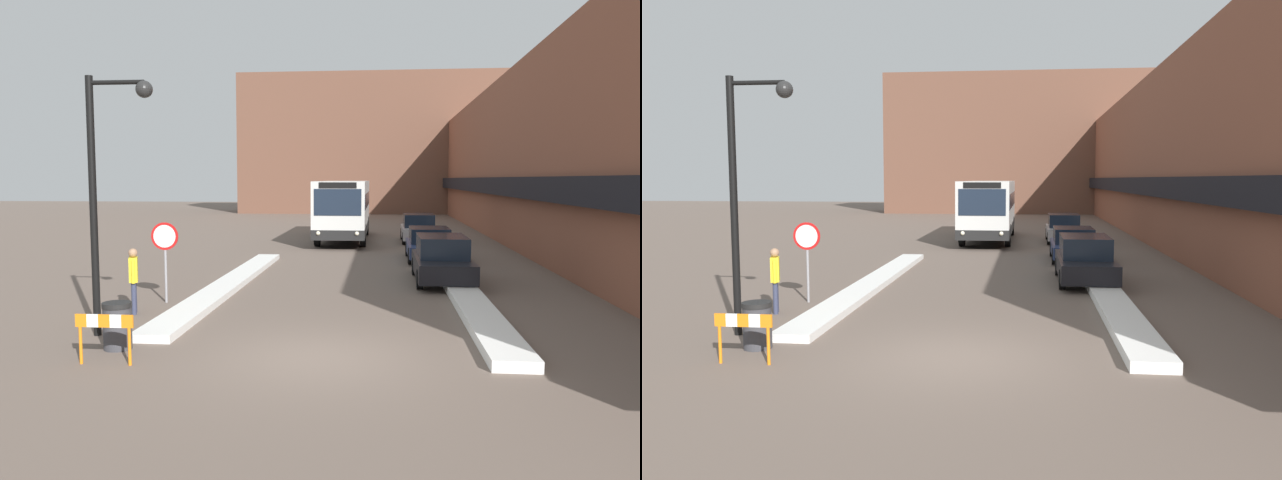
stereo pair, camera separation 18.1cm
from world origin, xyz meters
The scene contains 14 objects.
ground_plane centered at (0.00, 0.00, 0.00)m, with size 160.00×160.00×0.00m, color #66564C.
building_row_right centered at (9.97, 24.00, 4.44)m, with size 5.50×60.00×8.90m.
building_backdrop_far centered at (0.00, 53.02, 6.85)m, with size 26.00×8.00×13.71m.
snow_bank_left centered at (-3.60, 7.68, 0.09)m, with size 0.90×13.98×0.19m.
snow_bank_right centered at (3.60, 6.02, 0.11)m, with size 0.90×13.30×0.23m.
city_bus centered at (-0.88, 23.04, 1.80)m, with size 2.60×10.56×3.29m.
parked_car_front centered at (3.20, 9.24, 0.76)m, with size 1.81×4.66×1.53m.
parked_car_middle centered at (3.20, 14.78, 0.70)m, with size 1.86×4.23×1.38m.
parked_car_back centered at (3.20, 22.47, 0.76)m, with size 1.84×4.55×1.52m.
stop_sign centered at (-4.72, 4.93, 1.61)m, with size 0.76×0.08×2.23m.
street_lamp centered at (-4.67, 1.27, 3.51)m, with size 1.46×0.36×5.58m.
pedestrian centered at (-5.05, 3.50, 1.00)m, with size 0.34×0.52×1.67m.
trash_bin centered at (-4.07, 0.25, 0.48)m, with size 0.59×0.59×0.95m.
construction_barricade centered at (-3.85, -0.80, 0.67)m, with size 1.10×0.06×0.94m.
Camera 2 is at (1.37, -11.55, 3.41)m, focal length 35.00 mm.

